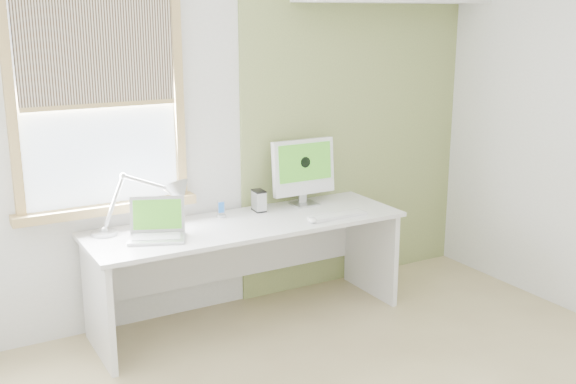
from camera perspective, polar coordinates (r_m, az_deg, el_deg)
room at (r=3.51m, az=8.47°, el=1.02°), size 4.04×3.54×2.64m
accent_wall at (r=5.47m, az=5.58°, el=5.91°), size 2.00×0.02×2.60m
window at (r=4.57m, az=-15.29°, el=6.89°), size 1.20×0.14×1.42m
desk at (r=4.84m, az=-3.66°, el=-4.52°), size 2.20×0.70×0.73m
desk_lamp at (r=4.57m, az=-10.14°, el=-0.57°), size 0.69×0.34×0.40m
laptop at (r=4.47m, az=-10.76°, el=-2.93°), size 0.43×0.39×0.25m
phone_dock at (r=4.85m, az=-5.54°, el=-1.68°), size 0.07×0.07×0.12m
external_drive at (r=4.97m, az=-2.43°, el=-0.72°), size 0.08×0.12×0.15m
imac at (r=5.10m, az=1.28°, el=1.97°), size 0.50×0.16×0.49m
keyboard at (r=4.86m, az=4.13°, el=-1.94°), size 0.44×0.13×0.02m
mouse at (r=4.72m, az=2.04°, el=-2.33°), size 0.10×0.12×0.03m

